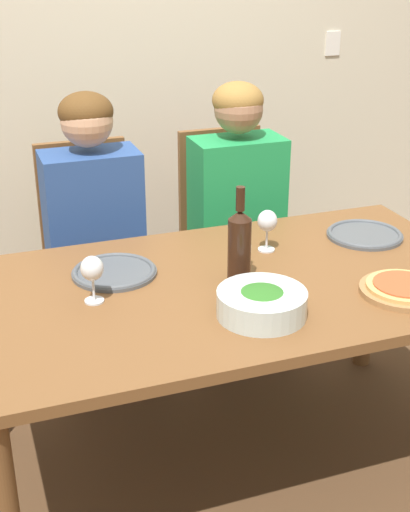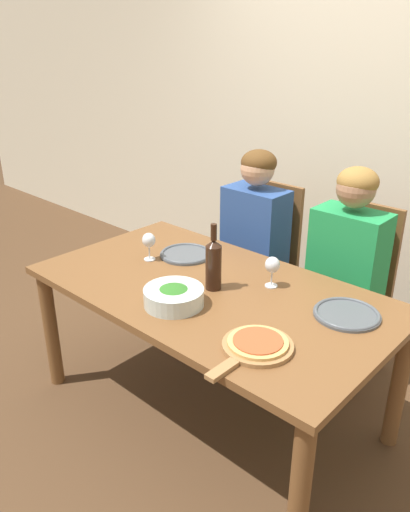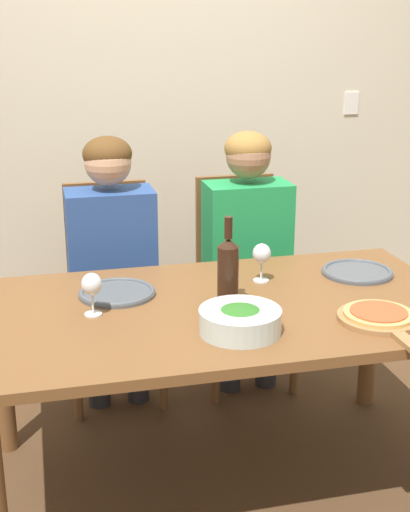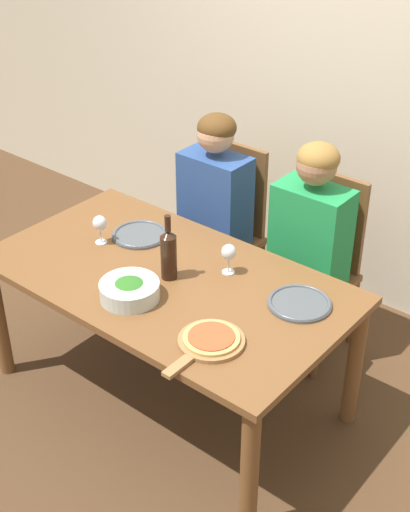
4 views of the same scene
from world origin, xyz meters
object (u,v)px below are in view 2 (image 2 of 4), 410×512
at_px(broccoli_bowl, 174,296).
at_px(person_man, 346,258).
at_px(wine_glass_left, 149,241).
at_px(wine_bottle, 213,264).
at_px(person_woman, 253,230).
at_px(dinner_plate_left, 186,254).
at_px(chair_left, 263,257).
at_px(pizza_on_board, 256,345).
at_px(dinner_plate_right, 347,314).
at_px(wine_glass_right, 272,266).
at_px(chair_right, 352,287).

bearing_deg(broccoli_bowl, person_man, 71.65).
bearing_deg(wine_glass_left, wine_bottle, -2.55).
relative_size(person_man, wine_bottle, 3.79).
relative_size(person_woman, dinner_plate_left, 4.32).
xyz_separation_m(chair_left, person_woman, (-0.00, -0.12, 0.22)).
height_order(person_woman, person_man, same).
relative_size(broccoli_bowl, pizza_on_board, 0.64).
distance_m(chair_left, broccoli_bowl, 1.15).
relative_size(broccoli_bowl, wine_glass_left, 1.76).
xyz_separation_m(dinner_plate_right, wine_glass_right, (-0.40, 0.01, 0.10)).
bearing_deg(dinner_plate_left, pizza_on_board, -28.85).
distance_m(broccoli_bowl, dinner_plate_right, 0.74).
distance_m(chair_right, wine_glass_right, 0.73).
bearing_deg(dinner_plate_left, wine_glass_left, -120.96).
bearing_deg(pizza_on_board, wine_glass_right, 119.60).
distance_m(person_man, wine_bottle, 0.80).
height_order(chair_left, broccoli_bowl, chair_left).
xyz_separation_m(person_man, wine_bottle, (-0.30, -0.73, 0.12)).
height_order(person_woman, broccoli_bowl, person_woman).
bearing_deg(person_man, chair_right, 90.00).
bearing_deg(chair_left, person_woman, -90.00).
bearing_deg(pizza_on_board, wine_bottle, 150.14).
xyz_separation_m(wine_bottle, dinner_plate_right, (0.59, 0.20, -0.12)).
height_order(wine_bottle, broccoli_bowl, wine_bottle).
distance_m(wine_glass_left, wine_glass_right, 0.68).
relative_size(chair_right, broccoli_bowl, 3.67).
height_order(broccoli_bowl, dinner_plate_right, broccoli_bowl).
relative_size(wine_bottle, dinner_plate_left, 1.14).
bearing_deg(wine_glass_left, chair_left, 80.08).
bearing_deg(person_woman, dinner_plate_left, -94.50).
height_order(chair_left, dinner_plate_left, chair_left).
height_order(chair_right, pizza_on_board, chair_right).
bearing_deg(pizza_on_board, person_woman, 128.04).
bearing_deg(person_man, person_woman, 180.00).
xyz_separation_m(dinner_plate_left, wine_glass_right, (0.56, 0.01, 0.10)).
height_order(chair_right, wine_glass_left, chair_right).
bearing_deg(person_man, pizza_on_board, -81.08).
distance_m(chair_right, dinner_plate_left, 0.96).
relative_size(pizza_on_board, wine_glass_right, 2.74).
distance_m(dinner_plate_left, dinner_plate_right, 0.95).
bearing_deg(dinner_plate_right, wine_bottle, -161.45).
height_order(chair_left, wine_glass_left, chair_left).
bearing_deg(wine_glass_left, person_woman, 78.48).
distance_m(chair_right, person_woman, 0.67).
relative_size(person_woman, wine_glass_left, 8.05).
bearing_deg(broccoli_bowl, pizza_on_board, -3.42).
bearing_deg(pizza_on_board, chair_right, 97.99).
relative_size(broccoli_bowl, dinner_plate_right, 0.95).
relative_size(person_man, broccoli_bowl, 4.57).
bearing_deg(person_man, wine_bottle, -112.00).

